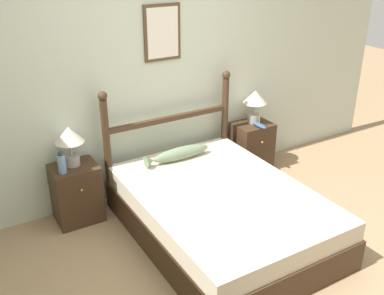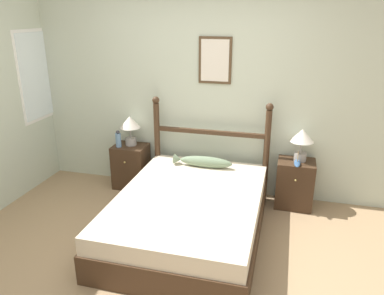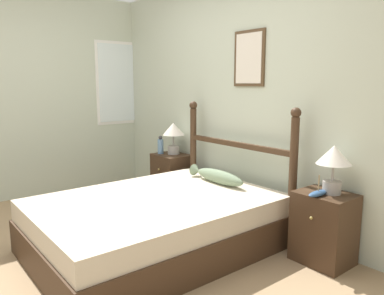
{
  "view_description": "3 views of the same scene",
  "coord_description": "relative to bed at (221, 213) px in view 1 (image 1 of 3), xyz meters",
  "views": [
    {
      "loc": [
        -1.8,
        -2.24,
        2.48
      ],
      "look_at": [
        0.11,
        0.97,
        0.75
      ],
      "focal_mm": 42.0,
      "sensor_mm": 36.0,
      "label": 1
    },
    {
      "loc": [
        1.08,
        -2.69,
        2.21
      ],
      "look_at": [
        0.11,
        0.97,
        0.82
      ],
      "focal_mm": 35.0,
      "sensor_mm": 36.0,
      "label": 2
    },
    {
      "loc": [
        2.78,
        -1.09,
        1.43
      ],
      "look_at": [
        0.14,
        1.02,
        0.84
      ],
      "focal_mm": 35.0,
      "sensor_mm": 36.0,
      "label": 3
    }
  ],
  "objects": [
    {
      "name": "table_lamp_right",
      "position": [
        1.07,
        0.94,
        0.61
      ],
      "size": [
        0.27,
        0.27,
        0.38
      ],
      "color": "gray",
      "rests_on": "nightstand_right"
    },
    {
      "name": "bottle",
      "position": [
        -1.16,
        0.84,
        0.45
      ],
      "size": [
        0.07,
        0.07,
        0.22
      ],
      "color": "#668CB2",
      "rests_on": "nightstand_left"
    },
    {
      "name": "table_lamp_left",
      "position": [
        -1.04,
        0.95,
        0.61
      ],
      "size": [
        0.27,
        0.27,
        0.38
      ],
      "color": "gray",
      "rests_on": "nightstand_left"
    },
    {
      "name": "fish_pillow",
      "position": [
        -0.03,
        0.74,
        0.3
      ],
      "size": [
        0.71,
        0.12,
        0.13
      ],
      "color": "gray",
      "rests_on": "bed"
    },
    {
      "name": "headboard",
      "position": [
        -0.0,
        0.97,
        0.45
      ],
      "size": [
        1.46,
        0.09,
        1.23
      ],
      "color": "#3D2819",
      "rests_on": "ground_plane"
    },
    {
      "name": "model_boat",
      "position": [
        1.04,
        0.8,
        0.37
      ],
      "size": [
        0.07,
        0.23,
        0.16
      ],
      "color": "#335684",
      "rests_on": "nightstand_right"
    },
    {
      "name": "bed",
      "position": [
        0.0,
        0.0,
        0.0
      ],
      "size": [
        1.45,
        2.01,
        0.46
      ],
      "color": "#3D2819",
      "rests_on": "ground_plane"
    },
    {
      "name": "wall_back",
      "position": [
        -0.18,
        1.15,
        1.05
      ],
      "size": [
        6.4,
        0.08,
        2.55
      ],
      "color": "beige",
      "rests_on": "ground_plane"
    },
    {
      "name": "ground_plane",
      "position": [
        -0.18,
        -0.58,
        -0.23
      ],
      "size": [
        16.0,
        16.0,
        0.0
      ],
      "primitive_type": "plane",
      "color": "#9E7F5B"
    },
    {
      "name": "nightstand_left",
      "position": [
        -1.04,
        0.91,
        0.06
      ],
      "size": [
        0.43,
        0.37,
        0.57
      ],
      "color": "#3D2819",
      "rests_on": "ground_plane"
    },
    {
      "name": "nightstand_right",
      "position": [
        1.04,
        0.91,
        0.06
      ],
      "size": [
        0.43,
        0.37,
        0.57
      ],
      "color": "#3D2819",
      "rests_on": "ground_plane"
    }
  ]
}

